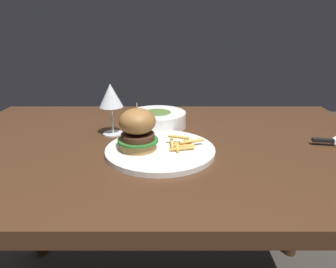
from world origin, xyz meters
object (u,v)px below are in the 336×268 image
at_px(burger_sandwich, 138,129).
at_px(wine_glass, 111,97).
at_px(soup_bowl, 158,119).
at_px(main_plate, 161,150).

height_order(burger_sandwich, wine_glass, wine_glass).
distance_m(burger_sandwich, soup_bowl, 0.25).
relative_size(main_plate, soup_bowl, 1.52).
bearing_deg(soup_bowl, wine_glass, -149.92).
bearing_deg(wine_glass, soup_bowl, 30.08).
relative_size(burger_sandwich, soup_bowl, 0.65).
relative_size(main_plate, burger_sandwich, 2.36).
bearing_deg(burger_sandwich, wine_glass, 121.63).
height_order(main_plate, wine_glass, wine_glass).
bearing_deg(soup_bowl, burger_sandwich, -100.43).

